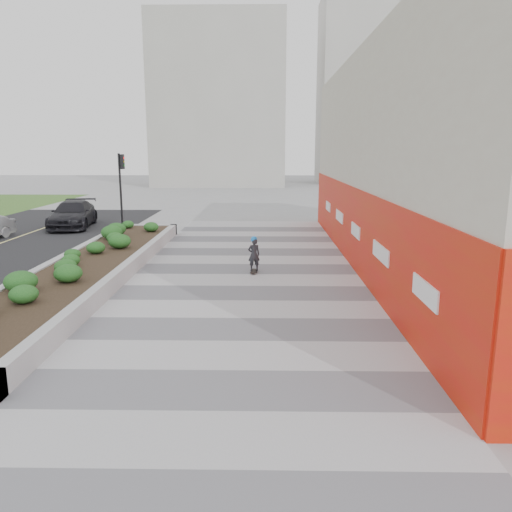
{
  "coord_description": "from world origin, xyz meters",
  "views": [
    {
      "loc": [
        0.63,
        -9.94,
        4.36
      ],
      "look_at": [
        0.37,
        5.39,
        1.1
      ],
      "focal_mm": 35.0,
      "sensor_mm": 36.0,
      "label": 1
    }
  ],
  "objects_px": {
    "car_dark": "(73,214)",
    "skateboarder": "(254,254)",
    "planter": "(90,265)",
    "traffic_signal_near": "(121,180)"
  },
  "relations": [
    {
      "from": "car_dark",
      "to": "skateboarder",
      "type": "bearing_deg",
      "value": -53.98
    },
    {
      "from": "planter",
      "to": "car_dark",
      "type": "height_order",
      "value": "car_dark"
    },
    {
      "from": "skateboarder",
      "to": "car_dark",
      "type": "xyz_separation_m",
      "value": [
        -10.65,
        10.78,
        0.06
      ]
    },
    {
      "from": "planter",
      "to": "skateboarder",
      "type": "relative_size",
      "value": 13.36
    },
    {
      "from": "skateboarder",
      "to": "car_dark",
      "type": "height_order",
      "value": "car_dark"
    },
    {
      "from": "car_dark",
      "to": "planter",
      "type": "bearing_deg",
      "value": -75.42
    },
    {
      "from": "planter",
      "to": "traffic_signal_near",
      "type": "distance_m",
      "value": 10.9
    },
    {
      "from": "planter",
      "to": "skateboarder",
      "type": "distance_m",
      "value": 5.79
    },
    {
      "from": "planter",
      "to": "car_dark",
      "type": "relative_size",
      "value": 3.5
    },
    {
      "from": "traffic_signal_near",
      "to": "car_dark",
      "type": "bearing_deg",
      "value": 163.93
    }
  ]
}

